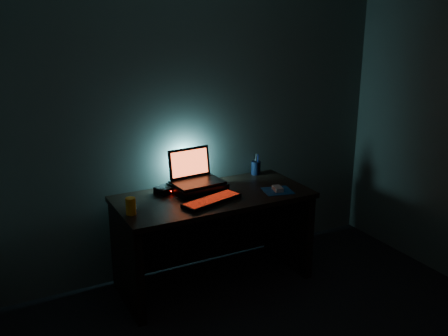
% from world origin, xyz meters
% --- Properties ---
extents(room, '(3.50, 4.00, 2.50)m').
position_xyz_m(room, '(0.00, 0.00, 1.25)').
color(room, black).
rests_on(room, ground).
extents(desk, '(1.50, 0.70, 0.75)m').
position_xyz_m(desk, '(0.00, 1.67, 0.49)').
color(desk, black).
rests_on(desk, ground).
extents(riser, '(0.42, 0.33, 0.06)m').
position_xyz_m(riser, '(-0.07, 1.76, 0.78)').
color(riser, black).
rests_on(riser, desk).
extents(laptop, '(0.40, 0.31, 0.26)m').
position_xyz_m(laptop, '(-0.07, 1.81, 0.87)').
color(laptop, black).
rests_on(laptop, riser).
extents(keyboard, '(0.50, 0.28, 0.03)m').
position_xyz_m(keyboard, '(-0.08, 1.48, 0.76)').
color(keyboard, black).
rests_on(keyboard, desk).
extents(mousepad, '(0.26, 0.24, 0.00)m').
position_xyz_m(mousepad, '(0.49, 1.46, 0.75)').
color(mousepad, navy).
rests_on(mousepad, desk).
extents(mouse, '(0.08, 0.11, 0.03)m').
position_xyz_m(mouse, '(0.49, 1.46, 0.77)').
color(mouse, gray).
rests_on(mouse, mousepad).
extents(pen_cup, '(0.08, 0.08, 0.11)m').
position_xyz_m(pen_cup, '(0.56, 1.91, 0.81)').
color(pen_cup, black).
rests_on(pen_cup, desk).
extents(juice_glass, '(0.08, 0.08, 0.12)m').
position_xyz_m(juice_glass, '(-0.68, 1.53, 0.81)').
color(juice_glass, orange).
rests_on(juice_glass, desk).
extents(router, '(0.18, 0.17, 0.05)m').
position_xyz_m(router, '(-0.31, 1.83, 0.78)').
color(router, black).
rests_on(router, desk).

